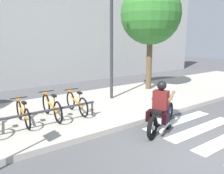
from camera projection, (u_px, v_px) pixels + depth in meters
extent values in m
plane|color=#4C4C4F|center=(203.00, 151.00, 5.27)|extent=(48.00, 48.00, 0.00)
cube|color=#A8A399|center=(100.00, 106.00, 8.61)|extent=(24.00, 4.40, 0.15)
cube|color=white|center=(201.00, 128.00, 6.60)|extent=(2.80, 0.40, 0.01)
cube|color=white|center=(178.00, 121.00, 7.22)|extent=(2.80, 0.40, 0.01)
torus|color=black|center=(169.00, 111.00, 7.16)|extent=(0.60, 0.35, 0.61)
cylinder|color=silver|center=(169.00, 111.00, 7.16)|extent=(0.14, 0.14, 0.11)
torus|color=black|center=(152.00, 128.00, 5.86)|extent=(0.60, 0.35, 0.61)
cylinder|color=silver|center=(152.00, 128.00, 5.86)|extent=(0.14, 0.14, 0.11)
cube|color=silver|center=(162.00, 114.00, 6.48)|extent=(0.88, 0.60, 0.28)
ellipsoid|color=black|center=(164.00, 105.00, 6.62)|extent=(0.59, 0.47, 0.22)
cube|color=black|center=(160.00, 111.00, 6.27)|extent=(0.63, 0.48, 0.10)
cube|color=black|center=(150.00, 115.00, 6.26)|extent=(0.34, 0.24, 0.28)
cube|color=black|center=(166.00, 118.00, 6.05)|extent=(0.34, 0.24, 0.28)
cylinder|color=silver|center=(169.00, 95.00, 6.92)|extent=(0.28, 0.58, 0.03)
sphere|color=white|center=(170.00, 100.00, 7.13)|extent=(0.18, 0.18, 0.18)
cube|color=silver|center=(169.00, 89.00, 6.91)|extent=(0.20, 0.38, 0.32)
cylinder|color=silver|center=(165.00, 127.00, 6.23)|extent=(0.73, 0.38, 0.08)
cube|color=#591919|center=(161.00, 100.00, 6.26)|extent=(0.40, 0.47, 0.52)
sphere|color=black|center=(162.00, 85.00, 6.21)|extent=(0.26, 0.26, 0.26)
cylinder|color=brown|center=(156.00, 94.00, 6.55)|extent=(0.51, 0.29, 0.26)
cylinder|color=brown|center=(171.00, 96.00, 6.34)|extent=(0.51, 0.29, 0.26)
cylinder|color=#1E284C|center=(156.00, 110.00, 6.54)|extent=(0.46, 0.31, 0.24)
cylinder|color=#1E284C|center=(157.00, 119.00, 6.71)|extent=(0.11, 0.11, 0.45)
cube|color=black|center=(158.00, 125.00, 6.78)|extent=(0.26, 0.19, 0.08)
cylinder|color=#1E284C|center=(167.00, 112.00, 6.39)|extent=(0.46, 0.31, 0.24)
cylinder|color=#1E284C|center=(168.00, 121.00, 6.55)|extent=(0.11, 0.11, 0.45)
cube|color=black|center=(168.00, 127.00, 6.63)|extent=(0.26, 0.19, 0.08)
torus|color=black|center=(19.00, 110.00, 6.86)|extent=(0.08, 0.59, 0.59)
torus|color=black|center=(27.00, 119.00, 6.07)|extent=(0.08, 0.59, 0.59)
cylinder|color=orange|center=(23.00, 112.00, 6.45)|extent=(0.10, 0.87, 0.24)
cylinder|color=orange|center=(25.00, 109.00, 6.22)|extent=(0.04, 0.04, 0.36)
cube|color=black|center=(24.00, 103.00, 6.19)|extent=(0.11, 0.20, 0.06)
cylinder|color=black|center=(19.00, 98.00, 6.70)|extent=(0.48, 0.05, 0.03)
cube|color=orange|center=(18.00, 99.00, 6.79)|extent=(0.09, 0.28, 0.04)
torus|color=black|center=(46.00, 104.00, 7.37)|extent=(0.08, 0.65, 0.65)
torus|color=black|center=(58.00, 112.00, 6.52)|extent=(0.08, 0.65, 0.65)
cylinder|color=orange|center=(52.00, 106.00, 6.94)|extent=(0.10, 0.93, 0.25)
cylinder|color=orange|center=(54.00, 102.00, 6.69)|extent=(0.04, 0.04, 0.40)
cube|color=black|center=(54.00, 96.00, 6.65)|extent=(0.11, 0.20, 0.06)
cylinder|color=black|center=(46.00, 91.00, 7.20)|extent=(0.48, 0.05, 0.03)
cube|color=orange|center=(45.00, 93.00, 7.30)|extent=(0.09, 0.28, 0.04)
torus|color=black|center=(71.00, 100.00, 7.84)|extent=(0.08, 0.62, 0.62)
torus|color=black|center=(83.00, 107.00, 7.05)|extent=(0.08, 0.62, 0.62)
cylinder|color=orange|center=(77.00, 102.00, 7.43)|extent=(0.10, 0.86, 0.24)
cylinder|color=orange|center=(80.00, 99.00, 7.20)|extent=(0.04, 0.04, 0.38)
cube|color=black|center=(80.00, 93.00, 7.16)|extent=(0.11, 0.20, 0.06)
cylinder|color=black|center=(71.00, 89.00, 7.67)|extent=(0.48, 0.05, 0.03)
cube|color=orange|center=(70.00, 91.00, 7.77)|extent=(0.09, 0.28, 0.04)
cylinder|color=#333338|center=(44.00, 111.00, 6.25)|extent=(3.14, 0.07, 0.07)
cylinder|color=#333338|center=(92.00, 109.00, 7.18)|extent=(0.06, 0.06, 0.45)
cylinder|color=#2D2D33|center=(111.00, 48.00, 8.97)|extent=(0.12, 0.12, 4.35)
cylinder|color=brown|center=(149.00, 64.00, 10.93)|extent=(0.27, 0.27, 2.66)
sphere|color=#2D6B28|center=(151.00, 14.00, 10.45)|extent=(2.77, 2.77, 2.77)
cube|color=#A5A5A5|center=(41.00, 14.00, 12.32)|extent=(24.00, 1.20, 7.66)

